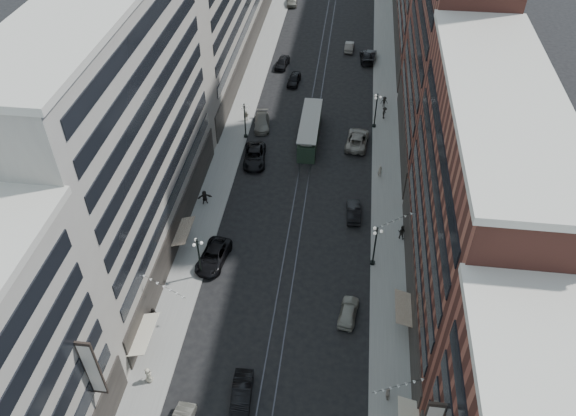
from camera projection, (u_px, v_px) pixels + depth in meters
The scene contains 34 objects.
ground at pixel (312, 123), 84.16m from camera, with size 220.00×220.00×0.00m, color black.
sidewalk_west at pixel (251, 86), 92.59m from camera, with size 4.00×180.00×0.15m, color gray.
sidewalk_east at pixel (385, 94), 90.59m from camera, with size 4.00×180.00×0.15m, color gray.
rail_west at pixel (313, 90), 91.69m from camera, with size 0.12×180.00×0.02m, color #2D2D33.
rail_east at pixel (322, 91), 91.57m from camera, with size 0.12×180.00×0.02m, color #2D2D33.
building_west_mid at pixel (124, 138), 56.31m from camera, with size 8.00×36.00×28.00m, color #9A9689.
building_east_mid at pixel (471, 213), 50.79m from camera, with size 8.00×30.00×24.00m, color brown.
lamppost_sw_far at pixel (199, 256), 59.04m from camera, with size 1.03×1.14×5.52m.
lamppost_sw_mid at pixel (245, 119), 79.22m from camera, with size 1.03×1.14×5.52m.
lamppost_se_far at pixel (375, 245), 60.35m from camera, with size 1.03×1.14×5.52m.
lamppost_se_mid at pixel (376, 109), 81.29m from camera, with size 1.03×1.14×5.52m.
streetcar at pixel (310, 131), 79.90m from camera, with size 2.65×11.99×3.32m.
car_2 at pixel (213, 256), 62.17m from camera, with size 2.74×5.95×1.65m, color black.
car_4 at pixel (348, 311), 56.52m from camera, with size 1.75×4.35×1.48m, color gray.
car_5 at pixel (242, 394), 49.55m from camera, with size 1.69×4.84×1.59m, color black.
pedestrian_1 at pixel (148, 375), 50.70m from camera, with size 0.87×0.48×1.79m, color #B0AB92.
pedestrian_2 at pixel (154, 314), 56.02m from camera, with size 0.76×0.42×1.57m, color black.
pedestrian_4 at pixel (388, 394), 49.38m from camera, with size 0.94×0.43×1.60m, color #A7988A.
car_7 at pixel (255, 156), 76.38m from camera, with size 2.89×6.26×1.74m, color black.
car_8 at pixel (262, 122), 82.93m from camera, with size 2.19×5.39×1.56m, color #67655B.
car_9 at pixel (282, 63), 97.29m from camera, with size 1.92×4.76×1.62m, color black.
car_10 at pixel (353, 211), 67.98m from camera, with size 1.60×4.58×1.51m, color black.
car_11 at pixel (357, 139), 79.41m from camera, with size 2.91×6.30×1.75m, color gray.
car_12 at pixel (367, 57), 99.01m from camera, with size 2.28×5.61×1.63m, color black.
car_13 at pixel (294, 79), 92.82m from camera, with size 1.83×4.55×1.55m, color black.
car_14 at pixel (349, 47), 102.23m from camera, with size 1.53×4.39×1.45m, color #66635B.
pedestrian_5 at pixel (205, 197), 69.46m from camera, with size 1.77×0.51×1.91m, color black.
pedestrian_6 at pixel (247, 116), 84.02m from camera, with size 0.94×0.43×1.61m, color #A8A28B.
pedestrian_7 at pixel (402, 232), 64.77m from camera, with size 0.91×0.50×1.87m, color black.
pedestrian_8 at pixel (380, 171), 73.59m from camera, with size 0.63×0.42×1.74m, color #9C9481.
pedestrian_9 at pixel (384, 102), 86.94m from camera, with size 1.12×0.46×1.74m, color black.
car_extra_0 at pixel (292, 1), 118.48m from camera, with size 2.08×5.16×1.76m, color slate.
car_extra_1 at pixel (371, 56), 99.21m from camera, with size 1.70×4.86×1.60m, color black.
pedestrian_extra_0 at pixel (384, 113), 84.38m from camera, with size 1.20×0.49×1.85m, color black.
Camera 1 is at (5.07, -11.67, 45.78)m, focal length 35.00 mm.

